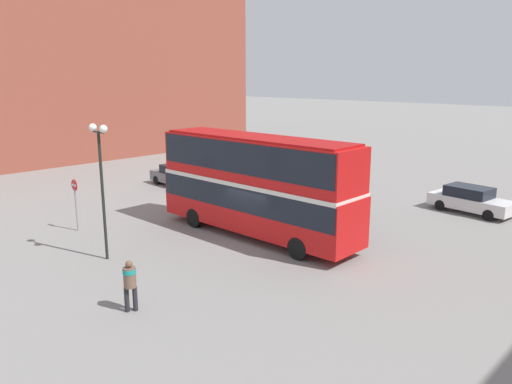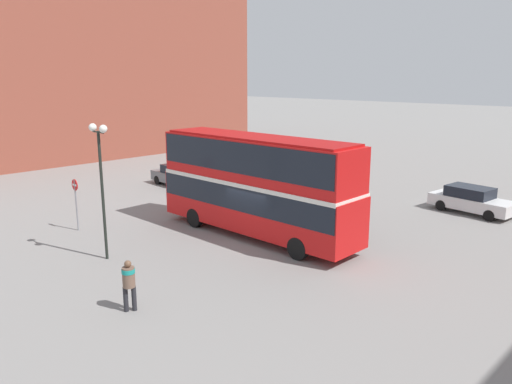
{
  "view_description": "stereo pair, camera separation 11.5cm",
  "coord_description": "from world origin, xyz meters",
  "px_view_note": "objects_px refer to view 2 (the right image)",
  "views": [
    {
      "loc": [
        15.45,
        -16.03,
        7.59
      ],
      "look_at": [
        -0.55,
        0.68,
        2.19
      ],
      "focal_mm": 35.0,
      "sensor_mm": 36.0,
      "label": 1
    },
    {
      "loc": [
        15.54,
        -15.95,
        7.59
      ],
      "look_at": [
        -0.55,
        0.68,
        2.19
      ],
      "focal_mm": 35.0,
      "sensor_mm": 36.0,
      "label": 2
    }
  ],
  "objects_px": {
    "parked_car_kerb_near": "(244,167)",
    "no_entry_sign": "(76,197)",
    "parked_car_kerb_far": "(471,200)",
    "parked_car_side_street": "(178,175)",
    "street_lamp_twin_globe": "(100,165)",
    "double_decker_bus": "(256,180)",
    "pedestrian_foreground": "(129,280)"
  },
  "relations": [
    {
      "from": "parked_car_side_street",
      "to": "parked_car_kerb_near",
      "type": "bearing_deg",
      "value": -98.2
    },
    {
      "from": "pedestrian_foreground",
      "to": "parked_car_side_street",
      "type": "height_order",
      "value": "pedestrian_foreground"
    },
    {
      "from": "pedestrian_foreground",
      "to": "street_lamp_twin_globe",
      "type": "distance_m",
      "value": 6.08
    },
    {
      "from": "pedestrian_foreground",
      "to": "parked_car_kerb_far",
      "type": "bearing_deg",
      "value": -69.7
    },
    {
      "from": "street_lamp_twin_globe",
      "to": "pedestrian_foreground",
      "type": "bearing_deg",
      "value": -21.64
    },
    {
      "from": "parked_car_kerb_near",
      "to": "no_entry_sign",
      "type": "height_order",
      "value": "no_entry_sign"
    },
    {
      "from": "double_decker_bus",
      "to": "pedestrian_foreground",
      "type": "bearing_deg",
      "value": -74.05
    },
    {
      "from": "pedestrian_foreground",
      "to": "parked_car_kerb_near",
      "type": "height_order",
      "value": "pedestrian_foreground"
    },
    {
      "from": "double_decker_bus",
      "to": "parked_car_kerb_far",
      "type": "height_order",
      "value": "double_decker_bus"
    },
    {
      "from": "parked_car_side_street",
      "to": "street_lamp_twin_globe",
      "type": "bearing_deg",
      "value": 133.8
    },
    {
      "from": "parked_car_side_street",
      "to": "street_lamp_twin_globe",
      "type": "distance_m",
      "value": 14.93
    },
    {
      "from": "parked_car_side_street",
      "to": "no_entry_sign",
      "type": "distance_m",
      "value": 11.12
    },
    {
      "from": "parked_car_kerb_near",
      "to": "no_entry_sign",
      "type": "distance_m",
      "value": 15.96
    },
    {
      "from": "parked_car_kerb_near",
      "to": "parked_car_kerb_far",
      "type": "xyz_separation_m",
      "value": [
        16.71,
        1.56,
        -0.02
      ]
    },
    {
      "from": "double_decker_bus",
      "to": "parked_car_kerb_far",
      "type": "bearing_deg",
      "value": 62.39
    },
    {
      "from": "no_entry_sign",
      "to": "double_decker_bus",
      "type": "bearing_deg",
      "value": 38.39
    },
    {
      "from": "pedestrian_foreground",
      "to": "street_lamp_twin_globe",
      "type": "xyz_separation_m",
      "value": [
        -4.93,
        1.95,
        2.98
      ]
    },
    {
      "from": "parked_car_kerb_near",
      "to": "no_entry_sign",
      "type": "bearing_deg",
      "value": 110.53
    },
    {
      "from": "double_decker_bus",
      "to": "parked_car_kerb_near",
      "type": "distance_m",
      "value": 14.81
    },
    {
      "from": "parked_car_kerb_far",
      "to": "parked_car_side_street",
      "type": "bearing_deg",
      "value": -152.12
    },
    {
      "from": "pedestrian_foreground",
      "to": "street_lamp_twin_globe",
      "type": "height_order",
      "value": "street_lamp_twin_globe"
    },
    {
      "from": "parked_car_side_street",
      "to": "no_entry_sign",
      "type": "bearing_deg",
      "value": 119.02
    },
    {
      "from": "parked_car_kerb_far",
      "to": "parked_car_side_street",
      "type": "height_order",
      "value": "parked_car_kerb_far"
    },
    {
      "from": "parked_car_kerb_far",
      "to": "no_entry_sign",
      "type": "height_order",
      "value": "no_entry_sign"
    },
    {
      "from": "parked_car_kerb_far",
      "to": "parked_car_side_street",
      "type": "distance_m",
      "value": 19.15
    },
    {
      "from": "parked_car_kerb_near",
      "to": "double_decker_bus",
      "type": "bearing_deg",
      "value": 144.41
    },
    {
      "from": "double_decker_bus",
      "to": "parked_car_side_street",
      "type": "relative_size",
      "value": 2.62
    },
    {
      "from": "pedestrian_foreground",
      "to": "double_decker_bus",
      "type": "bearing_deg",
      "value": -43.86
    },
    {
      "from": "double_decker_bus",
      "to": "pedestrian_foreground",
      "type": "relative_size",
      "value": 6.21
    },
    {
      "from": "double_decker_bus",
      "to": "parked_car_side_street",
      "type": "distance_m",
      "value": 12.86
    },
    {
      "from": "parked_car_side_street",
      "to": "double_decker_bus",
      "type": "bearing_deg",
      "value": 162.83
    },
    {
      "from": "pedestrian_foreground",
      "to": "no_entry_sign",
      "type": "bearing_deg",
      "value": 12.25
    }
  ]
}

